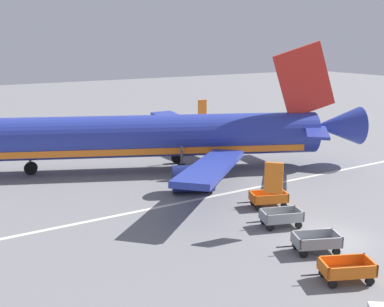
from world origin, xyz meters
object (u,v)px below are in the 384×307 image
at_px(airplane, 163,137).
at_px(baggage_cart_third_in_row, 281,217).
at_px(baggage_cart_fourth_in_row, 268,199).
at_px(baggage_cart_second_in_row, 316,242).
at_px(baggage_cart_nearest, 346,270).

relative_size(airplane, baggage_cart_third_in_row, 9.91).
height_order(airplane, baggage_cart_fourth_in_row, airplane).
xyz_separation_m(airplane, baggage_cart_fourth_in_row, (1.80, -12.40, -2.45)).
height_order(baggage_cart_second_in_row, baggage_cart_third_in_row, same).
bearing_deg(baggage_cart_third_in_row, baggage_cart_nearest, -105.76).
relative_size(airplane, baggage_cart_second_in_row, 10.02).
bearing_deg(baggage_cart_fourth_in_row, baggage_cart_third_in_row, -117.52).
height_order(airplane, baggage_cart_third_in_row, airplane).
distance_m(baggage_cart_second_in_row, baggage_cart_fourth_in_row, 7.42).
relative_size(baggage_cart_nearest, baggage_cart_second_in_row, 1.00).
bearing_deg(baggage_cart_fourth_in_row, airplane, 98.26).
xyz_separation_m(baggage_cart_third_in_row, baggage_cart_fourth_in_row, (1.66, 3.18, 0.00)).
distance_m(baggage_cart_nearest, baggage_cart_third_in_row, 7.17).
distance_m(baggage_cart_nearest, baggage_cart_fourth_in_row, 10.71).
bearing_deg(baggage_cart_second_in_row, baggage_cart_fourth_in_row, 70.40).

